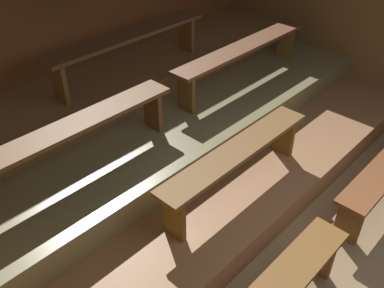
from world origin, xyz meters
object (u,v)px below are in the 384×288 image
object	(u,v)px
bench_lower_center	(237,157)
bench_middle_right	(242,53)
bench_upper_center	(129,42)
bench_middle_left	(68,135)

from	to	relation	value
bench_lower_center	bench_middle_right	size ratio (longest dim) A/B	0.85
bench_middle_right	bench_upper_center	world-z (taller)	bench_upper_center
bench_lower_center	bench_middle_left	world-z (taller)	bench_middle_left
bench_lower_center	bench_upper_center	bearing A→B (deg)	82.45
bench_middle_left	bench_middle_right	world-z (taller)	same
bench_lower_center	bench_upper_center	xyz separation A→B (m)	(0.23, 1.76, 0.57)
bench_middle_left	bench_lower_center	bearing A→B (deg)	-44.15
bench_middle_left	bench_middle_right	bearing A→B (deg)	0.00
bench_lower_center	bench_upper_center	distance (m)	1.86
bench_upper_center	bench_middle_left	bearing A→B (deg)	-151.34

